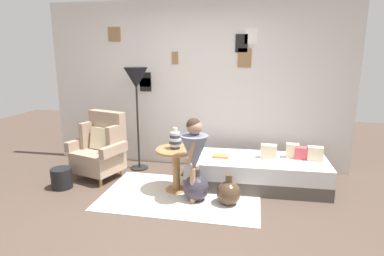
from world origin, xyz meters
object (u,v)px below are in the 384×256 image
daybed (256,172)px  vase_striped (175,140)px  person_child (194,150)px  demijohn_far (229,193)px  magazine_basket (62,178)px  book_on_daybed (221,156)px  demijohn_near (196,188)px  side_table (176,161)px  floor_lamp (136,83)px  armchair (101,148)px

daybed → vase_striped: 1.23m
person_child → demijohn_far: size_ratio=2.79×
daybed → magazine_basket: 2.68m
book_on_daybed → magazine_basket: (-2.12, -0.56, -0.28)m
demijohn_near → demijohn_far: bearing=-5.0°
side_table → floor_lamp: size_ratio=0.37×
armchair → daybed: (2.26, 0.10, -0.24)m
book_on_daybed → armchair: bearing=-178.1°
person_child → demijohn_near: 0.51m
armchair → demijohn_far: armchair is taller
floor_lamp → demijohn_far: size_ratio=4.17×
demijohn_far → person_child: bearing=-178.4°
demijohn_near → floor_lamp: bearing=139.4°
side_table → daybed: bearing=19.5°
vase_striped → demijohn_far: 0.96m
daybed → vase_striped: size_ratio=6.78×
demijohn_far → magazine_basket: demijohn_far is taller
armchair → person_child: 1.63m
book_on_daybed → demijohn_near: 0.67m
demijohn_near → demijohn_far: 0.41m
armchair → book_on_daybed: (1.77, 0.06, -0.02)m
side_table → demijohn_far: 0.82m
demijohn_far → magazine_basket: 2.29m
side_table → person_child: person_child is taller
armchair → daybed: bearing=2.5°
floor_lamp → side_table: bearing=-41.8°
floor_lamp → person_child: size_ratio=1.50×
vase_striped → person_child: person_child is taller
side_table → demijohn_far: side_table is taller
armchair → daybed: 2.27m
person_child → magazine_basket: bearing=178.2°
person_child → demijohn_far: (0.42, 0.01, -0.53)m
vase_striped → magazine_basket: 1.67m
person_child → magazine_basket: size_ratio=3.82×
armchair → floor_lamp: floor_lamp is taller
side_table → person_child: size_ratio=0.55×
book_on_daybed → demijohn_far: 0.68m
book_on_daybed → demijohn_far: (0.17, -0.61, -0.26)m
demijohn_near → demijohn_far: demijohn_near is taller
daybed → side_table: 1.13m
daybed → floor_lamp: size_ratio=1.20×
armchair → vase_striped: size_ratio=3.42×
side_table → floor_lamp: bearing=138.2°
vase_striped → magazine_basket: bearing=-171.2°
side_table → vase_striped: 0.29m
side_table → demijohn_near: bearing=-37.4°
daybed → demijohn_far: size_ratio=5.01×
armchair → side_table: 1.24m
person_child → daybed: bearing=41.4°
daybed → magazine_basket: size_ratio=6.86×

